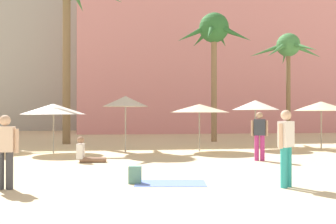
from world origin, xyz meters
TOP-DOWN VIEW (x-y plane):
  - ground at (0.00, 0.00)m, footprint 120.00×120.00m
  - hotel_pink at (7.38, 30.12)m, footprint 24.55×8.89m
  - hotel_tower_gray at (-12.18, 38.58)m, footprint 12.95×10.58m
  - palm_tree_far_left at (9.22, 17.30)m, footprint 4.69×4.92m
  - palm_tree_right at (4.24, 16.76)m, footprint 4.80×4.49m
  - cafe_umbrella_0 at (8.16, 11.45)m, footprint 2.66×2.66m
  - cafe_umbrella_1 at (-4.33, 11.04)m, footprint 2.75×2.75m
  - cafe_umbrella_2 at (-1.25, 11.12)m, footprint 2.02×2.02m
  - cafe_umbrella_3 at (4.95, 11.73)m, footprint 2.24×2.24m
  - cafe_umbrella_4 at (2.06, 11.04)m, footprint 2.72×2.72m
  - beach_towel at (-0.32, 3.40)m, footprint 1.81×1.14m
  - backpack at (-1.18, 3.52)m, footprint 0.33×0.28m
  - person_near_left at (-2.70, 7.81)m, footprint 1.03×0.49m
  - person_near_right at (3.48, 7.39)m, footprint 0.60×0.34m
  - person_mid_right at (2.25, 2.58)m, footprint 0.54×0.44m
  - person_far_right at (-4.10, 3.19)m, footprint 0.61×0.25m

SIDE VIEW (x-z plane):
  - ground at x=0.00m, z-range 0.00..0.00m
  - beach_towel at x=-0.32m, z-range 0.00..0.01m
  - backpack at x=-1.18m, z-range -0.01..0.41m
  - person_near_left at x=-2.70m, z-range -0.15..0.75m
  - person_far_right at x=-4.10m, z-range 0.08..1.75m
  - person_near_right at x=3.48m, z-range 0.09..1.85m
  - person_mid_right at x=2.25m, z-range 0.09..1.88m
  - cafe_umbrella_1 at x=-4.33m, z-range 0.83..2.96m
  - cafe_umbrella_4 at x=2.06m, z-range 0.87..3.01m
  - cafe_umbrella_0 at x=8.16m, z-range 0.91..3.20m
  - cafe_umbrella_3 at x=4.95m, z-range 0.93..3.28m
  - cafe_umbrella_2 at x=-1.25m, z-range 1.00..3.48m
  - palm_tree_far_left at x=9.22m, z-range 2.30..9.15m
  - palm_tree_right at x=4.24m, z-range 2.59..10.43m
  - hotel_pink at x=7.38m, z-range 0.00..14.43m
  - hotel_tower_gray at x=-12.18m, z-range 0.00..27.33m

